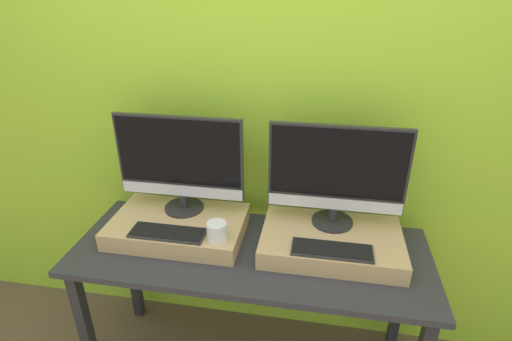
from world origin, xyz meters
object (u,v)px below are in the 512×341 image
(monitor_left, at_px, (180,161))
(keyboard_right, at_px, (332,250))
(monitor_right, at_px, (337,173))
(keyboard_left, at_px, (168,233))
(mug, at_px, (217,231))

(monitor_left, bearing_deg, keyboard_right, -17.00)
(monitor_right, bearing_deg, keyboard_right, -90.00)
(monitor_left, distance_m, keyboard_right, 0.80)
(monitor_left, height_order, keyboard_right, monitor_left)
(monitor_left, xyz_separation_m, keyboard_left, (-0.00, -0.22, -0.25))
(mug, bearing_deg, monitor_left, 135.85)
(monitor_left, xyz_separation_m, keyboard_right, (0.73, -0.22, -0.25))
(keyboard_left, relative_size, mug, 3.87)
(keyboard_right, bearing_deg, mug, -180.00)
(monitor_right, bearing_deg, mug, -155.95)
(monitor_right, height_order, keyboard_right, monitor_right)
(keyboard_left, bearing_deg, monitor_left, 90.00)
(monitor_left, relative_size, keyboard_left, 1.79)
(keyboard_left, height_order, monitor_right, monitor_right)
(keyboard_left, xyz_separation_m, keyboard_right, (0.73, 0.00, 0.00))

